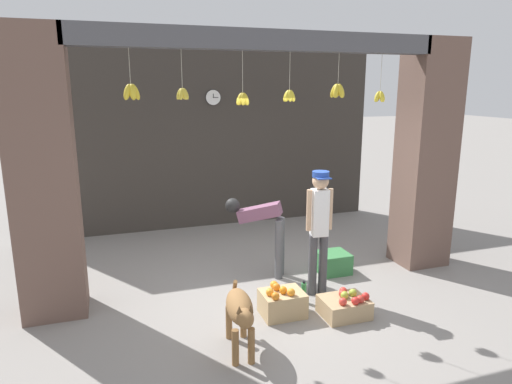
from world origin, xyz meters
The scene contains 13 objects.
ground_plane centered at (0.00, 0.00, 0.00)m, with size 60.00×60.00×0.00m, color gray.
shop_back_wall centered at (0.00, 3.19, 1.64)m, with size 6.43×0.12×3.29m, color #38332D.
shop_pillar_left centered at (-2.56, 0.30, 1.64)m, with size 0.70×0.60×3.29m, color brown.
shop_pillar_right centered at (2.56, 0.30, 1.64)m, with size 0.70×0.60×3.29m, color brown.
storefront_awning centered at (-0.01, 0.12, 3.12)m, with size 4.53×0.26×0.89m.
dog centered at (-0.72, -1.21, 0.46)m, with size 0.35×0.94×0.68m.
shopkeeper centered at (0.61, -0.23, 0.95)m, with size 0.34×0.27×1.62m.
worker_stooping centered at (0.14, 0.56, 0.74)m, with size 0.78×0.57×1.10m.
fruit_crate_oranges centered at (-0.04, -0.62, 0.16)m, with size 0.50×0.40×0.37m.
fruit_crate_apples centered at (0.66, -0.87, 0.12)m, with size 0.54×0.43×0.30m.
produce_box_green centered at (1.13, 0.33, 0.15)m, with size 0.44×0.41×0.30m, color #387A42.
water_bottle centered at (0.34, -0.41, 0.13)m, with size 0.06×0.06×0.29m.
wall_clock centered at (0.05, 3.12, 2.43)m, with size 0.29×0.03×0.29m.
Camera 1 is at (-1.87, -5.20, 2.65)m, focal length 32.00 mm.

